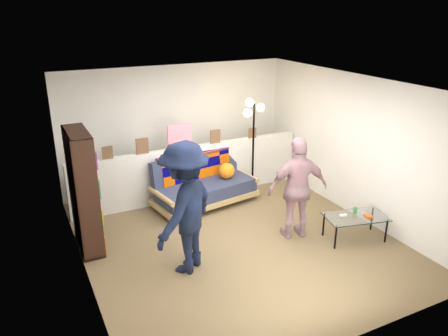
{
  "coord_description": "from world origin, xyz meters",
  "views": [
    {
      "loc": [
        -2.82,
        -5.31,
        3.43
      ],
      "look_at": [
        0.0,
        0.4,
        1.05
      ],
      "focal_mm": 35.0,
      "sensor_mm": 36.0,
      "label": 1
    }
  ],
  "objects_px": {
    "person_right": "(298,189)",
    "person_left": "(185,208)",
    "futon_sofa": "(204,184)",
    "floor_lamp": "(253,128)",
    "bookshelf": "(84,195)",
    "coffee_table": "(356,218)"
  },
  "relations": [
    {
      "from": "coffee_table",
      "to": "person_left",
      "type": "relative_size",
      "value": 0.56
    },
    {
      "from": "coffee_table",
      "to": "person_right",
      "type": "relative_size",
      "value": 0.64
    },
    {
      "from": "futon_sofa",
      "to": "person_right",
      "type": "height_order",
      "value": "person_right"
    },
    {
      "from": "futon_sofa",
      "to": "floor_lamp",
      "type": "xyz_separation_m",
      "value": [
        0.99,
        -0.0,
        0.93
      ]
    },
    {
      "from": "coffee_table",
      "to": "floor_lamp",
      "type": "bearing_deg",
      "value": 104.49
    },
    {
      "from": "floor_lamp",
      "to": "person_right",
      "type": "xyz_separation_m",
      "value": [
        -0.19,
        -1.74,
        -0.5
      ]
    },
    {
      "from": "bookshelf",
      "to": "person_left",
      "type": "relative_size",
      "value": 0.99
    },
    {
      "from": "futon_sofa",
      "to": "person_right",
      "type": "xyz_separation_m",
      "value": [
        0.8,
        -1.74,
        0.43
      ]
    },
    {
      "from": "person_left",
      "to": "person_right",
      "type": "height_order",
      "value": "person_left"
    },
    {
      "from": "futon_sofa",
      "to": "floor_lamp",
      "type": "bearing_deg",
      "value": -0.21
    },
    {
      "from": "bookshelf",
      "to": "futon_sofa",
      "type": "bearing_deg",
      "value": 16.0
    },
    {
      "from": "futon_sofa",
      "to": "coffee_table",
      "type": "relative_size",
      "value": 1.93
    },
    {
      "from": "futon_sofa",
      "to": "person_right",
      "type": "distance_m",
      "value": 1.96
    },
    {
      "from": "bookshelf",
      "to": "person_right",
      "type": "bearing_deg",
      "value": -20.52
    },
    {
      "from": "floor_lamp",
      "to": "person_right",
      "type": "bearing_deg",
      "value": -96.22
    },
    {
      "from": "coffee_table",
      "to": "person_left",
      "type": "xyz_separation_m",
      "value": [
        -2.64,
        0.41,
        0.55
      ]
    },
    {
      "from": "person_right",
      "to": "person_left",
      "type": "bearing_deg",
      "value": 14.75
    },
    {
      "from": "floor_lamp",
      "to": "bookshelf",
      "type": "bearing_deg",
      "value": -168.91
    },
    {
      "from": "coffee_table",
      "to": "person_left",
      "type": "distance_m",
      "value": 2.72
    },
    {
      "from": "bookshelf",
      "to": "coffee_table",
      "type": "distance_m",
      "value": 4.11
    },
    {
      "from": "bookshelf",
      "to": "person_right",
      "type": "relative_size",
      "value": 1.12
    },
    {
      "from": "bookshelf",
      "to": "floor_lamp",
      "type": "xyz_separation_m",
      "value": [
        3.17,
        0.62,
        0.47
      ]
    }
  ]
}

